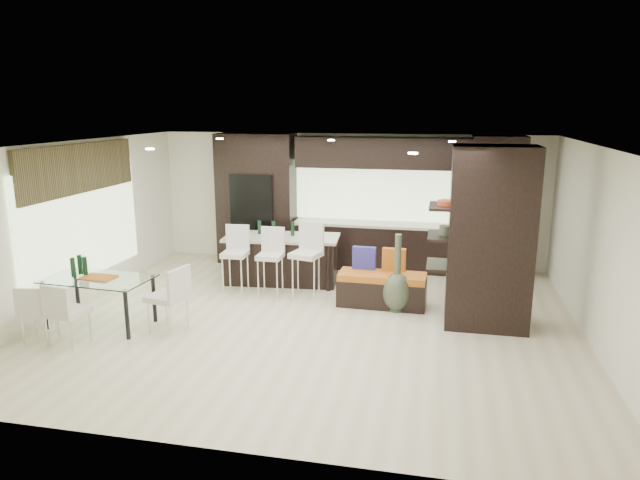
% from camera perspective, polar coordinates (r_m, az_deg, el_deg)
% --- Properties ---
extents(ground, '(8.00, 8.00, 0.00)m').
position_cam_1_polar(ground, '(8.91, -0.81, -8.09)').
color(ground, beige).
rests_on(ground, ground).
extents(back_wall, '(8.00, 0.02, 2.70)m').
position_cam_1_polar(back_wall, '(11.89, 2.92, 4.08)').
color(back_wall, white).
rests_on(back_wall, ground).
extents(left_wall, '(0.02, 7.00, 2.70)m').
position_cam_1_polar(left_wall, '(10.16, -23.43, 1.42)').
color(left_wall, white).
rests_on(left_wall, ground).
extents(right_wall, '(0.02, 7.00, 2.70)m').
position_cam_1_polar(right_wall, '(8.58, 26.20, -0.87)').
color(right_wall, white).
rests_on(right_wall, ground).
extents(ceiling, '(8.00, 7.00, 0.02)m').
position_cam_1_polar(ceiling, '(8.31, -0.87, 9.51)').
color(ceiling, white).
rests_on(ceiling, ground).
extents(window_left, '(0.04, 3.20, 1.90)m').
position_cam_1_polar(window_left, '(10.30, -22.61, 1.64)').
color(window_left, '#B2D199').
rests_on(window_left, left_wall).
extents(window_back, '(3.40, 0.04, 1.20)m').
position_cam_1_polar(window_back, '(11.74, 5.80, 4.90)').
color(window_back, '#B2D199').
rests_on(window_back, back_wall).
extents(stone_accent, '(0.08, 3.00, 0.80)m').
position_cam_1_polar(stone_accent, '(10.15, -22.92, 6.61)').
color(stone_accent, brown).
rests_on(stone_accent, left_wall).
extents(ceiling_spots, '(4.00, 3.00, 0.02)m').
position_cam_1_polar(ceiling_spots, '(8.56, -0.49, 9.49)').
color(ceiling_spots, white).
rests_on(ceiling_spots, ceiling).
extents(back_cabinetry, '(6.80, 0.68, 2.70)m').
position_cam_1_polar(back_cabinetry, '(11.49, 5.12, 3.73)').
color(back_cabinetry, black).
rests_on(back_cabinetry, ground).
extents(refrigerator, '(0.90, 0.68, 1.90)m').
position_cam_1_polar(refrigerator, '(12.04, -6.37, 2.19)').
color(refrigerator, black).
rests_on(refrigerator, ground).
extents(partition_column, '(1.20, 0.80, 2.70)m').
position_cam_1_polar(partition_column, '(8.73, 16.65, 0.17)').
color(partition_column, black).
rests_on(partition_column, ground).
extents(kitchen_island, '(2.18, 1.09, 0.88)m').
position_cam_1_polar(kitchen_island, '(10.73, -3.80, -1.92)').
color(kitchen_island, black).
rests_on(kitchen_island, ground).
extents(stool_left, '(0.44, 0.44, 0.96)m').
position_cam_1_polar(stool_left, '(10.21, -8.47, -2.58)').
color(stool_left, silver).
rests_on(stool_left, ground).
extents(stool_mid, '(0.42, 0.42, 0.95)m').
position_cam_1_polar(stool_mid, '(10.02, -4.99, -2.83)').
color(stool_mid, silver).
rests_on(stool_mid, ground).
extents(stool_right, '(0.57, 0.57, 1.05)m').
position_cam_1_polar(stool_right, '(9.82, -1.41, -2.81)').
color(stool_right, silver).
rests_on(stool_right, ground).
extents(bench, '(1.46, 0.59, 0.56)m').
position_cam_1_polar(bench, '(9.53, 6.22, -4.94)').
color(bench, black).
rests_on(bench, ground).
extents(floor_vase, '(0.51, 0.51, 1.27)m').
position_cam_1_polar(floor_vase, '(9.22, 7.75, -3.28)').
color(floor_vase, '#3F4935').
rests_on(floor_vase, ground).
extents(dining_table, '(1.60, 0.97, 0.74)m').
position_cam_1_polar(dining_table, '(9.23, -21.11, -5.79)').
color(dining_table, white).
rests_on(dining_table, ground).
extents(chair_near, '(0.52, 0.52, 0.84)m').
position_cam_1_polar(chair_near, '(8.64, -23.80, -6.99)').
color(chair_near, silver).
rests_on(chair_near, ground).
extents(chair_far, '(0.49, 0.49, 0.78)m').
position_cam_1_polar(chair_far, '(8.95, -26.26, -6.76)').
color(chair_far, silver).
rests_on(chair_far, ground).
extents(chair_end, '(0.59, 0.59, 0.92)m').
position_cam_1_polar(chair_end, '(8.66, -14.99, -5.96)').
color(chair_end, silver).
rests_on(chair_end, ground).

